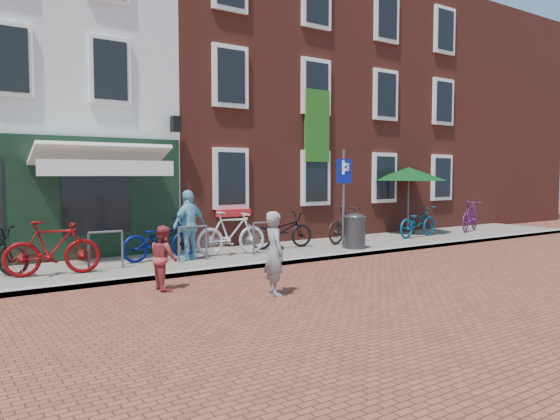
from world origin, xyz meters
TOP-DOWN VIEW (x-y plane):
  - ground at (0.00, 0.00)m, footprint 80.00×80.00m
  - sidewalk at (1.00, 1.50)m, footprint 24.00×3.00m
  - building_brick_mid at (2.00, 7.00)m, footprint 6.00×8.00m
  - building_brick_right at (8.00, 7.00)m, footprint 6.00×8.00m
  - filler_right at (14.50, 7.00)m, footprint 7.00×8.00m
  - litter_bin at (3.07, 0.67)m, footprint 0.56×0.56m
  - parking_sign at (2.90, 0.95)m, footprint 0.50×0.08m
  - parasol at (7.09, 2.40)m, footprint 2.54×2.54m
  - woman at (-1.64, -2.40)m, footprint 0.47×0.60m
  - boy at (-3.07, -0.91)m, footprint 0.47×0.59m
  - cafe_person at (-1.49, 1.41)m, footprint 1.04×0.71m
  - bicycle_1 at (-4.56, 1.15)m, footprint 1.87×0.78m
  - bicycle_2 at (-2.08, 1.75)m, footprint 1.92×0.82m
  - bicycle_3 at (-0.29, 1.54)m, footprint 1.87×0.77m
  - bicycle_4 at (1.42, 1.80)m, footprint 1.93×0.84m
  - bicycle_5 at (3.67, 1.62)m, footprint 1.88×0.85m
  - bicycle_6 at (6.52, 1.48)m, footprint 1.94×0.86m
  - bicycle_7 at (9.42, 1.62)m, footprint 1.88×1.12m

SIDE VIEW (x-z plane):
  - ground at x=0.00m, z-range 0.00..0.00m
  - sidewalk at x=1.00m, z-range 0.00..0.10m
  - boy at x=-3.07m, z-range 0.00..1.18m
  - bicycle_2 at x=-2.08m, z-range 0.10..1.08m
  - bicycle_4 at x=1.42m, z-range 0.10..1.08m
  - bicycle_6 at x=6.52m, z-range 0.10..1.08m
  - litter_bin at x=3.07m, z-range 0.12..1.15m
  - bicycle_1 at x=-4.56m, z-range 0.10..1.19m
  - bicycle_3 at x=-0.29m, z-range 0.10..1.19m
  - bicycle_5 at x=3.67m, z-range 0.10..1.19m
  - bicycle_7 at x=9.42m, z-range 0.10..1.19m
  - woman at x=-1.64m, z-range 0.00..1.47m
  - cafe_person at x=-1.49m, z-range 0.10..1.75m
  - parking_sign at x=2.90m, z-range 0.48..3.16m
  - parasol at x=7.09m, z-range 1.04..3.40m
  - filler_right at x=14.50m, z-range 0.00..9.00m
  - building_brick_mid at x=2.00m, z-range 0.00..10.00m
  - building_brick_right at x=8.00m, z-range 0.00..10.00m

